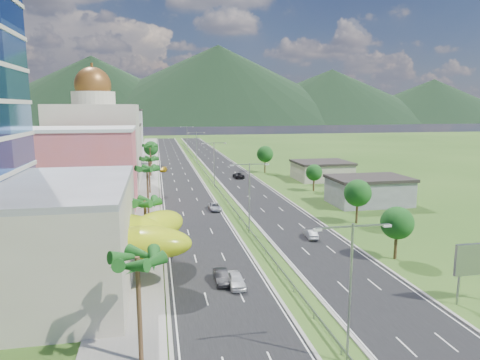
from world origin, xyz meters
TOP-DOWN VIEW (x-y plane):
  - ground at (0.00, 0.00)m, footprint 500.00×500.00m
  - road_left at (-7.50, 90.00)m, footprint 11.00×260.00m
  - road_right at (7.50, 90.00)m, footprint 11.00×260.00m
  - sidewalk_left at (-17.00, 90.00)m, footprint 7.00×260.00m
  - median_guardrail at (0.00, 71.99)m, footprint 0.10×216.06m
  - streetlight_median_a at (0.00, -25.00)m, footprint 6.04×0.25m
  - streetlight_median_b at (0.00, 10.00)m, footprint 6.04×0.25m
  - streetlight_median_c at (0.00, 50.00)m, footprint 6.04×0.25m
  - streetlight_median_d at (0.00, 95.00)m, footprint 6.04×0.25m
  - streetlight_median_e at (0.00, 140.00)m, footprint 6.04×0.25m
  - lime_canopy at (-20.00, -4.00)m, footprint 18.00×15.00m
  - pink_shophouse at (-28.00, 32.00)m, footprint 20.00×15.00m
  - domed_building at (-28.00, 55.00)m, footprint 20.00×20.00m
  - midrise_grey at (-27.00, 80.00)m, footprint 16.00×15.00m
  - midrise_beige at (-27.00, 102.00)m, footprint 16.00×15.00m
  - midrise_white at (-27.00, 125.00)m, footprint 16.00×15.00m
  - billboard at (17.00, -18.00)m, footprint 5.20×0.35m
  - shed_near at (28.00, 25.00)m, footprint 15.00×10.00m
  - shed_far at (30.00, 55.00)m, footprint 14.00×12.00m
  - palm_tree_a at (-15.50, -22.00)m, footprint 3.60×3.60m
  - palm_tree_b at (-15.50, 2.00)m, footprint 3.60×3.60m
  - palm_tree_c at (-15.50, 22.00)m, footprint 3.60×3.60m
  - palm_tree_d at (-15.50, 45.00)m, footprint 3.60×3.60m
  - palm_tree_e at (-15.50, 70.00)m, footprint 3.60×3.60m
  - leafy_tree_lfar at (-15.50, 95.00)m, footprint 4.90×4.90m
  - leafy_tree_ra at (16.00, -5.00)m, footprint 4.20×4.20m
  - leafy_tree_rb at (19.00, 12.00)m, footprint 4.55×4.55m
  - leafy_tree_rc at (22.00, 40.00)m, footprint 3.85×3.85m
  - leafy_tree_rd at (18.00, 70.00)m, footprint 4.90×4.90m
  - mountain_ridge at (60.00, 450.00)m, footprint 860.00×140.00m
  - car_white_near_left at (-5.76, -9.55)m, footprint 1.71×4.23m
  - car_dark_left at (-7.20, -8.17)m, footprint 1.50×4.17m
  - car_silver_mid_left at (-3.26, 25.68)m, footprint 2.35×4.76m
  - car_yellow_far_left at (-11.74, 78.22)m, footprint 2.41×4.49m
  - car_silver_right at (8.44, 5.49)m, footprint 1.75×4.07m
  - car_dark_far_right at (8.31, 61.72)m, footprint 2.66×5.45m
  - motorcycle at (-12.30, 0.10)m, footprint 0.76×2.03m

SIDE VIEW (x-z plane):
  - ground at x=0.00m, z-range 0.00..0.00m
  - mountain_ridge at x=60.00m, z-range -45.00..45.00m
  - road_left at x=-7.50m, z-range 0.00..0.04m
  - road_right at x=7.50m, z-range 0.00..0.04m
  - sidewalk_left at x=-17.00m, z-range 0.00..0.12m
  - median_guardrail at x=0.00m, z-range 0.24..1.00m
  - car_yellow_far_left at x=-11.74m, z-range 0.04..1.28m
  - motorcycle at x=-12.30m, z-range 0.04..1.31m
  - car_silver_mid_left at x=-3.26m, z-range 0.04..1.34m
  - car_silver_right at x=8.44m, z-range 0.04..1.34m
  - car_dark_left at x=-7.20m, z-range 0.04..1.41m
  - car_white_near_left at x=-5.76m, z-range 0.04..1.48m
  - car_dark_far_right at x=8.31m, z-range 0.04..1.53m
  - shed_far at x=30.00m, z-range 0.00..4.40m
  - shed_near at x=28.00m, z-range 0.00..5.00m
  - leafy_tree_rc at x=22.00m, z-range 1.21..7.54m
  - billboard at x=17.00m, z-range 1.32..7.52m
  - leafy_tree_ra at x=16.00m, z-range 1.33..8.23m
  - lime_canopy at x=-20.00m, z-range 1.29..8.69m
  - leafy_tree_rb at x=19.00m, z-range 1.44..8.92m
  - leafy_tree_lfar at x=-15.50m, z-range 1.55..9.60m
  - leafy_tree_rd at x=18.00m, z-range 1.55..9.60m
  - midrise_beige at x=-27.00m, z-range 0.00..13.00m
  - streetlight_median_a at x=0.00m, z-range 1.25..12.25m
  - streetlight_median_b at x=0.00m, z-range 1.25..12.25m
  - streetlight_median_c at x=0.00m, z-range 1.25..12.25m
  - streetlight_median_d at x=0.00m, z-range 1.25..12.25m
  - streetlight_median_e at x=0.00m, z-range 1.25..12.25m
  - palm_tree_b at x=-15.50m, z-range 3.01..11.11m
  - pink_shophouse at x=-28.00m, z-range 0.00..15.00m
  - palm_tree_d at x=-15.50m, z-range 3.24..11.84m
  - midrise_grey at x=-27.00m, z-range 0.00..16.00m
  - palm_tree_a at x=-15.50m, z-range 3.47..12.57m
  - palm_tree_e at x=-15.50m, z-range 3.61..13.01m
  - palm_tree_c at x=-15.50m, z-range 3.70..13.30m
  - midrise_white at x=-27.00m, z-range 0.00..18.00m
  - domed_building at x=-28.00m, z-range -3.00..25.70m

